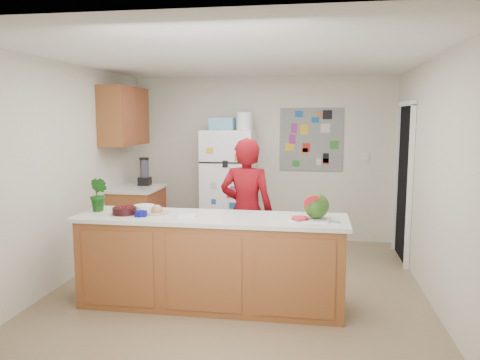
% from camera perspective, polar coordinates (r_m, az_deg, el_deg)
% --- Properties ---
extents(floor, '(4.00, 4.50, 0.02)m').
position_cam_1_polar(floor, '(5.33, -0.16, -13.18)').
color(floor, brown).
rests_on(floor, ground).
extents(wall_back, '(4.00, 0.02, 2.50)m').
position_cam_1_polar(wall_back, '(7.25, 2.70, 2.62)').
color(wall_back, beige).
rests_on(wall_back, ground).
extents(wall_left, '(0.02, 4.50, 2.50)m').
position_cam_1_polar(wall_left, '(5.70, -20.54, 0.76)').
color(wall_left, beige).
rests_on(wall_left, ground).
extents(wall_right, '(0.02, 4.50, 2.50)m').
position_cam_1_polar(wall_right, '(5.11, 22.71, -0.10)').
color(wall_right, beige).
rests_on(wall_right, ground).
extents(ceiling, '(4.00, 4.50, 0.02)m').
position_cam_1_polar(ceiling, '(5.02, -0.17, 14.79)').
color(ceiling, white).
rests_on(ceiling, wall_back).
extents(doorway, '(0.03, 0.85, 2.04)m').
position_cam_1_polar(doorway, '(6.54, 19.43, -0.40)').
color(doorway, black).
rests_on(doorway, ground).
extents(peninsula_base, '(2.60, 0.62, 0.88)m').
position_cam_1_polar(peninsula_base, '(4.75, -3.56, -10.07)').
color(peninsula_base, brown).
rests_on(peninsula_base, floor).
extents(peninsula_top, '(2.68, 0.70, 0.04)m').
position_cam_1_polar(peninsula_top, '(4.64, -3.60, -4.65)').
color(peninsula_top, silver).
rests_on(peninsula_top, peninsula_base).
extents(side_counter_base, '(0.60, 0.80, 0.86)m').
position_cam_1_polar(side_counter_base, '(6.90, -12.35, -4.71)').
color(side_counter_base, brown).
rests_on(side_counter_base, floor).
extents(side_counter_top, '(0.64, 0.84, 0.04)m').
position_cam_1_polar(side_counter_top, '(6.82, -12.46, -1.01)').
color(side_counter_top, silver).
rests_on(side_counter_top, side_counter_base).
extents(upper_cabinets, '(0.35, 1.00, 0.80)m').
position_cam_1_polar(upper_cabinets, '(6.75, -13.91, 7.55)').
color(upper_cabinets, brown).
rests_on(upper_cabinets, wall_left).
extents(refrigerator, '(0.75, 0.70, 1.70)m').
position_cam_1_polar(refrigerator, '(6.99, -1.34, -0.87)').
color(refrigerator, silver).
rests_on(refrigerator, floor).
extents(fridge_top_bin, '(0.35, 0.28, 0.18)m').
position_cam_1_polar(fridge_top_bin, '(6.93, -2.18, 6.86)').
color(fridge_top_bin, '#5999B2').
rests_on(fridge_top_bin, refrigerator).
extents(photo_collage, '(0.95, 0.01, 0.95)m').
position_cam_1_polar(photo_collage, '(7.16, 8.69, 4.88)').
color(photo_collage, slate).
rests_on(photo_collage, wall_back).
extents(person, '(0.64, 0.45, 1.66)m').
position_cam_1_polar(person, '(5.27, 0.81, -3.87)').
color(person, maroon).
rests_on(person, floor).
extents(blender_appliance, '(0.13, 0.13, 0.38)m').
position_cam_1_polar(blender_appliance, '(6.94, -11.57, 0.92)').
color(blender_appliance, black).
rests_on(blender_appliance, side_counter_top).
extents(cutting_board, '(0.40, 0.32, 0.01)m').
position_cam_1_polar(cutting_board, '(4.51, 8.49, -4.73)').
color(cutting_board, silver).
rests_on(cutting_board, peninsula_top).
extents(watermelon, '(0.24, 0.24, 0.24)m').
position_cam_1_polar(watermelon, '(4.51, 9.29, -3.13)').
color(watermelon, '#16590E').
rests_on(watermelon, cutting_board).
extents(watermelon_slice, '(0.16, 0.16, 0.02)m').
position_cam_1_polar(watermelon_slice, '(4.46, 7.30, -4.62)').
color(watermelon_slice, red).
rests_on(watermelon_slice, cutting_board).
extents(cherry_bowl, '(0.25, 0.25, 0.07)m').
position_cam_1_polar(cherry_bowl, '(4.84, -13.90, -3.66)').
color(cherry_bowl, black).
rests_on(cherry_bowl, peninsula_top).
extents(white_bowl, '(0.28, 0.28, 0.06)m').
position_cam_1_polar(white_bowl, '(4.97, -11.59, -3.35)').
color(white_bowl, white).
rests_on(white_bowl, peninsula_top).
extents(cobalt_bowl, '(0.13, 0.13, 0.05)m').
position_cam_1_polar(cobalt_bowl, '(4.71, -11.99, -4.04)').
color(cobalt_bowl, '#060A68').
rests_on(cobalt_bowl, peninsula_top).
extents(plate, '(0.32, 0.32, 0.02)m').
position_cam_1_polar(plate, '(4.81, -10.09, -3.95)').
color(plate, beige).
rests_on(plate, peninsula_top).
extents(paper_towel, '(0.18, 0.16, 0.02)m').
position_cam_1_polar(paper_towel, '(4.59, -6.40, -4.42)').
color(paper_towel, white).
rests_on(paper_towel, peninsula_top).
extents(keys, '(0.09, 0.05, 0.01)m').
position_cam_1_polar(keys, '(4.40, 11.51, -5.12)').
color(keys, gray).
rests_on(keys, peninsula_top).
extents(potted_plant, '(0.24, 0.22, 0.35)m').
position_cam_1_polar(potted_plant, '(5.04, -16.82, -1.69)').
color(potted_plant, '#0E4A0F').
rests_on(potted_plant, peninsula_top).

